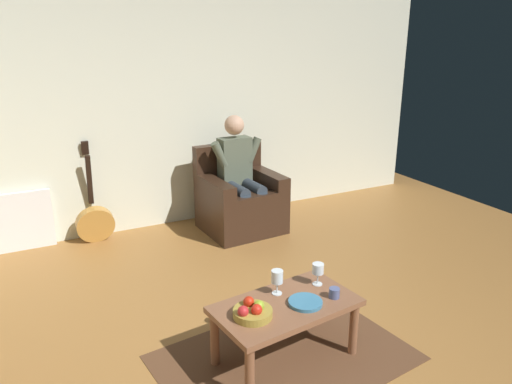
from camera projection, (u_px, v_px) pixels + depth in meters
wall_back at (165, 113)px, 5.30m from camera, size 6.72×0.06×2.55m
rug at (285, 357)px, 3.31m from camera, size 1.77×1.31×0.01m
armchair at (240, 201)px, 5.38m from camera, size 0.85×0.79×0.93m
person_seated at (240, 171)px, 5.26m from camera, size 0.62×0.60×1.27m
coffee_table at (286, 312)px, 3.20m from camera, size 1.00×0.63×0.42m
guitar at (95, 221)px, 5.08m from camera, size 0.39×0.26×1.06m
radiator at (19, 222)px, 4.87m from camera, size 0.64×0.06×0.61m
wine_glass_near at (318, 270)px, 3.38m from camera, size 0.08×0.08×0.16m
wine_glass_far at (277, 278)px, 3.26m from camera, size 0.08×0.08×0.17m
fruit_bowl at (252, 311)px, 3.01m from camera, size 0.25×0.25×0.11m
decorative_dish at (305, 302)px, 3.16m from camera, size 0.22×0.22×0.02m
candle_jar at (334, 293)px, 3.23m from camera, size 0.07×0.07×0.07m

